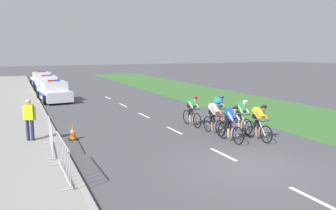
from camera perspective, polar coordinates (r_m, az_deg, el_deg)
ground_plane at (r=11.05m, az=13.88°, el=-10.38°), size 160.00×160.00×0.00m
sidewalk_slab at (r=22.35m, az=-25.48°, el=-0.91°), size 3.79×60.00×0.12m
kerb_edge at (r=22.40m, az=-20.84°, el=-0.58°), size 0.16×60.00×0.13m
grass_verge at (r=26.70m, az=8.55°, el=1.30°), size 7.00×60.00×0.01m
lane_markings_centre at (r=17.29m, az=-1.81°, el=-2.95°), size 0.14×21.60×0.01m
cyclist_lead at (r=13.69m, az=10.78°, el=-3.02°), size 0.42×1.72×1.56m
cyclist_second at (r=14.17m, az=15.34°, el=-2.77°), size 0.42×1.72×1.56m
cyclist_third at (r=14.80m, az=7.97°, el=-2.03°), size 0.42×1.72×1.56m
cyclist_fourth at (r=15.34m, az=12.48°, el=-1.76°), size 0.43×1.72×1.56m
cyclist_fifth at (r=16.31m, az=4.16°, el=-0.91°), size 0.42×1.72×1.56m
cyclist_sixth at (r=16.64m, az=8.67°, el=-0.79°), size 0.44×1.72×1.56m
police_car_nearest at (r=25.76m, az=-18.98°, el=2.12°), size 2.28×4.53×1.59m
police_car_second at (r=31.40m, az=-20.09°, el=3.27°), size 2.03×4.41×1.59m
police_car_third at (r=37.15m, az=-20.87°, el=4.07°), size 2.19×4.49×1.59m
crowd_barrier_front at (r=10.00m, az=-17.56°, el=-8.74°), size 0.53×2.32×1.07m
crowd_barrier_middle at (r=12.64m, az=-19.48°, el=-5.09°), size 0.60×2.32×1.07m
traffic_cone_near at (r=14.42m, az=-16.05°, el=-4.54°), size 0.36×0.36×0.64m
spectator_closest at (r=14.26m, az=-22.75°, el=-1.89°), size 0.51×0.34×1.68m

